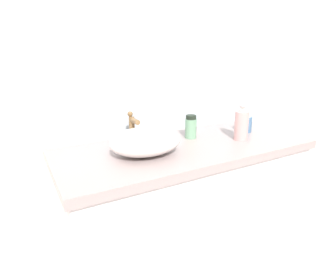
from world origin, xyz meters
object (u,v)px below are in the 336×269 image
(perfume_bottle, at_px, (246,124))
(lotion_bottle, at_px, (191,127))
(sink_basin, at_px, (146,141))
(soap_dispenser, at_px, (242,123))

(perfume_bottle, bearing_deg, lotion_bottle, 171.31)
(sink_basin, height_order, soap_dispenser, soap_dispenser)
(lotion_bottle, distance_m, perfume_bottle, 0.37)
(soap_dispenser, bearing_deg, perfume_bottle, 37.50)
(lotion_bottle, bearing_deg, soap_dispenser, -35.98)
(perfume_bottle, bearing_deg, sink_basin, -175.49)
(lotion_bottle, bearing_deg, sink_basin, -161.57)
(sink_basin, relative_size, perfume_bottle, 3.24)
(lotion_bottle, height_order, perfume_bottle, lotion_bottle)
(sink_basin, bearing_deg, perfume_bottle, 4.51)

